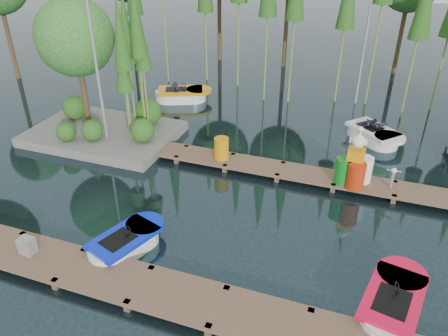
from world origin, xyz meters
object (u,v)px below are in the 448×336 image
(drum_cluster, at_px, (355,167))
(yellow_barrel, at_px, (222,148))
(boat_red, at_px, (392,303))
(boat_yellow_far, at_px, (182,95))
(utility_cabinet, at_px, (27,246))
(island, at_px, (92,64))
(boat_blue, at_px, (126,243))

(drum_cluster, bearing_deg, yellow_barrel, 178.19)
(boat_red, relative_size, boat_yellow_far, 0.92)
(boat_red, height_order, utility_cabinet, boat_red)
(boat_red, xyz_separation_m, boat_yellow_far, (-10.80, 11.21, 0.04))
(island, bearing_deg, boat_blue, -51.75)
(boat_blue, xyz_separation_m, boat_red, (7.33, 0.22, 0.02))
(boat_blue, xyz_separation_m, yellow_barrel, (0.88, 5.68, 0.48))
(island, relative_size, boat_red, 2.26)
(island, bearing_deg, boat_red, -26.70)
(drum_cluster, bearing_deg, utility_cabinet, -140.00)
(boat_red, xyz_separation_m, utility_cabinet, (-9.63, -1.54, 0.27))
(boat_red, height_order, yellow_barrel, yellow_barrel)
(boat_blue, relative_size, drum_cluster, 1.28)
(boat_red, bearing_deg, boat_blue, -166.91)
(boat_red, distance_m, boat_yellow_far, 15.56)
(island, relative_size, yellow_barrel, 7.93)
(utility_cabinet, distance_m, drum_cluster, 10.65)
(island, relative_size, boat_blue, 2.44)
(boat_yellow_far, xyz_separation_m, yellow_barrel, (4.35, -5.75, 0.41))
(boat_red, relative_size, drum_cluster, 1.39)
(boat_yellow_far, bearing_deg, boat_red, -49.12)
(boat_red, distance_m, yellow_barrel, 8.46)
(boat_red, bearing_deg, drum_cluster, 116.99)
(boat_yellow_far, relative_size, utility_cabinet, 6.62)
(boat_yellow_far, bearing_deg, yellow_barrel, -55.96)
(utility_cabinet, height_order, drum_cluster, drum_cluster)
(utility_cabinet, bearing_deg, island, 109.72)
(boat_yellow_far, height_order, yellow_barrel, boat_yellow_far)
(yellow_barrel, bearing_deg, island, 172.46)
(boat_yellow_far, relative_size, drum_cluster, 1.51)
(yellow_barrel, xyz_separation_m, drum_cluster, (4.97, -0.16, 0.21))
(island, xyz_separation_m, utility_cabinet, (2.79, -7.79, -2.64))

